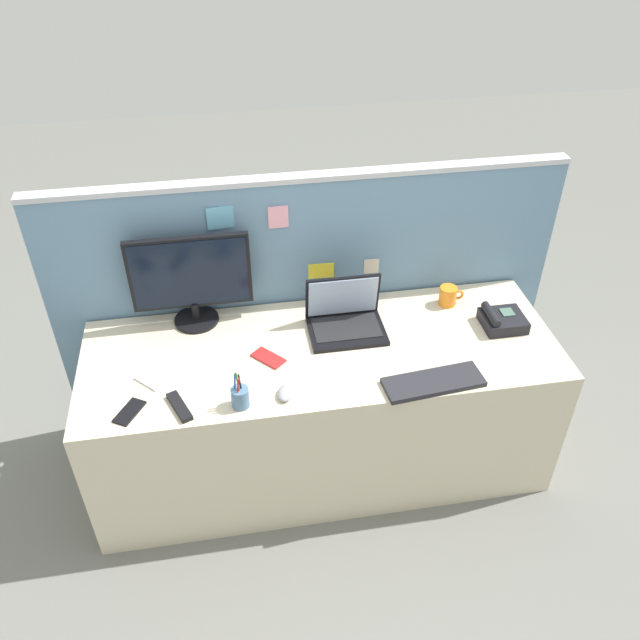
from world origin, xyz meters
name	(u,v)px	position (x,y,z in m)	size (l,w,h in m)	color
ground_plane	(322,459)	(0.00, 0.00, 0.00)	(10.00, 10.00, 0.00)	slate
desk	(322,408)	(0.00, 0.00, 0.36)	(2.06, 0.74, 0.72)	beige
cubicle_divider	(308,303)	(0.00, 0.41, 0.68)	(2.37, 0.08, 1.35)	#6084A3
desktop_monitor	(191,277)	(-0.53, 0.30, 0.95)	(0.53, 0.20, 0.43)	black
laptop	(345,317)	(0.13, 0.14, 0.78)	(0.34, 0.25, 0.24)	black
desk_phone	(502,320)	(0.83, 0.02, 0.75)	(0.19, 0.17, 0.09)	black
keyboard_main	(433,382)	(0.41, -0.30, 0.73)	(0.41, 0.14, 0.02)	#232328
computer_mouse_right_hand	(286,392)	(-0.19, -0.26, 0.74)	(0.06, 0.10, 0.03)	#9EA0A8
pen_cup	(240,397)	(-0.37, -0.29, 0.77)	(0.07, 0.07, 0.17)	#4C7093
cell_phone_black_slab	(129,412)	(-0.80, -0.25, 0.72)	(0.07, 0.14, 0.01)	black
cell_phone_red_case	(268,358)	(-0.24, -0.03, 0.72)	(0.07, 0.15, 0.01)	#B22323
cell_phone_white_slab	(151,380)	(-0.72, -0.08, 0.72)	(0.07, 0.13, 0.01)	silver
tv_remote	(179,407)	(-0.61, -0.26, 0.73)	(0.04, 0.17, 0.02)	black
coffee_mug	(448,296)	(0.64, 0.23, 0.77)	(0.12, 0.08, 0.09)	orange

